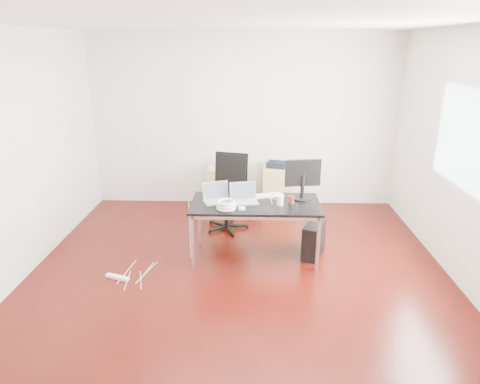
{
  "coord_description": "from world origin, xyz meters",
  "views": [
    {
      "loc": [
        0.17,
        -4.49,
        2.59
      ],
      "look_at": [
        0.0,
        0.55,
        0.85
      ],
      "focal_mm": 32.0,
      "sensor_mm": 36.0,
      "label": 1
    }
  ],
  "objects_px": {
    "desk": "(255,207)",
    "filing_cabinet_left": "(224,187)",
    "office_chair": "(228,188)",
    "pc_tower": "(314,240)",
    "filing_cabinet_right": "(277,188)"
  },
  "relations": [
    {
      "from": "desk",
      "to": "filing_cabinet_left",
      "type": "relative_size",
      "value": 2.29
    },
    {
      "from": "desk",
      "to": "pc_tower",
      "type": "bearing_deg",
      "value": 2.35
    },
    {
      "from": "desk",
      "to": "office_chair",
      "type": "xyz_separation_m",
      "value": [
        -0.4,
        0.93,
        -0.07
      ]
    },
    {
      "from": "desk",
      "to": "filing_cabinet_right",
      "type": "distance_m",
      "value": 1.8
    },
    {
      "from": "filing_cabinet_left",
      "to": "filing_cabinet_right",
      "type": "relative_size",
      "value": 1.0
    },
    {
      "from": "office_chair",
      "to": "filing_cabinet_right",
      "type": "distance_m",
      "value": 1.14
    },
    {
      "from": "desk",
      "to": "pc_tower",
      "type": "height_order",
      "value": "desk"
    },
    {
      "from": "office_chair",
      "to": "filing_cabinet_right",
      "type": "relative_size",
      "value": 1.54
    },
    {
      "from": "office_chair",
      "to": "filing_cabinet_right",
      "type": "xyz_separation_m",
      "value": [
        0.77,
        0.8,
        -0.26
      ]
    },
    {
      "from": "office_chair",
      "to": "filing_cabinet_right",
      "type": "height_order",
      "value": "office_chair"
    },
    {
      "from": "desk",
      "to": "filing_cabinet_left",
      "type": "bearing_deg",
      "value": 106.84
    },
    {
      "from": "desk",
      "to": "filing_cabinet_right",
      "type": "relative_size",
      "value": 2.29
    },
    {
      "from": "filing_cabinet_right",
      "to": "pc_tower",
      "type": "relative_size",
      "value": 1.56
    },
    {
      "from": "desk",
      "to": "pc_tower",
      "type": "relative_size",
      "value": 3.56
    },
    {
      "from": "desk",
      "to": "office_chair",
      "type": "distance_m",
      "value": 1.01
    }
  ]
}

